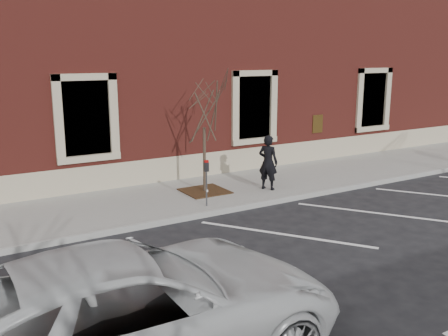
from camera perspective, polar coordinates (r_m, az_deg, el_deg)
ground at (r=13.89m, az=1.28°, el=-4.90°), size 120.00×120.00×0.00m
sidewalk_near at (r=15.31m, az=-2.23°, el=-2.92°), size 40.00×3.50×0.15m
curb_near at (r=13.83m, az=1.40°, el=-4.66°), size 40.00×0.12×0.15m
parking_stripes at (r=12.19m, az=6.87°, el=-7.55°), size 28.00×4.40×0.01m
building_civic at (r=20.20m, az=-10.75°, el=11.94°), size 40.00×8.62×8.00m
man at (r=15.37m, az=5.06°, el=0.65°), size 0.66×0.74×1.70m
parking_meter at (r=13.59m, az=-2.02°, el=-0.74°), size 0.12×0.09×1.29m
tree_grate at (r=15.24m, az=-2.22°, el=-2.64°), size 1.29×1.29×0.03m
sapling at (r=14.78m, az=-2.30°, el=6.70°), size 2.15×2.15×3.58m
white_truck at (r=7.11m, az=-10.82°, el=-15.72°), size 6.17×2.86×1.71m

